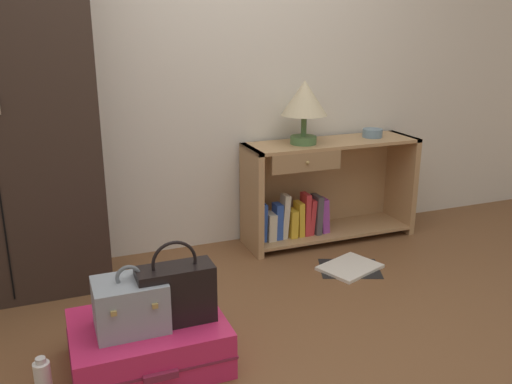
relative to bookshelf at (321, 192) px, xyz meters
The scene contains 10 objects.
ground_plane 1.57m from the bookshelf, 124.19° to the right, with size 9.00×9.00×0.00m, color brown.
back_wall 1.31m from the bookshelf, 164.68° to the left, with size 6.40×0.10×2.60m, color silver.
bookshelf is the anchor object (origin of this frame).
table_lamp 0.65m from the bookshelf, behind, with size 0.30×0.30×0.41m.
bowl 0.53m from the bookshelf, ahead, with size 0.14×0.14×0.06m, color slate.
suitcase_large 1.76m from the bookshelf, 143.07° to the right, with size 0.66×0.52×0.21m.
train_case 1.81m from the bookshelf, 143.68° to the right, with size 0.30×0.23×0.29m.
handbag 1.67m from the bookshelf, 139.48° to the right, with size 0.33×0.14×0.37m.
bottle 2.15m from the bookshelf, 148.91° to the right, with size 0.07×0.07×0.17m.
open_book_on_floor 0.61m from the bookshelf, 97.20° to the right, with size 0.44×0.40×0.02m.
Camera 1 is at (-0.86, -1.91, 1.45)m, focal length 38.72 mm.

